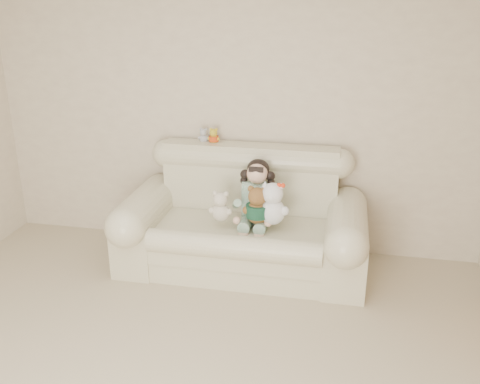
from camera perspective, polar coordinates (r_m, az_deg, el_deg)
name	(u,v)px	position (r m, az deg, el deg)	size (l,w,h in m)	color
wall_back	(234,110)	(4.78, -0.69, 8.85)	(4.50, 4.50, 0.00)	beige
sofa	(242,214)	(4.51, 0.25, -2.36)	(2.10, 0.95, 1.03)	#F0E8C1
seated_child	(257,191)	(4.49, 1.86, 0.10)	(0.34, 0.41, 0.56)	#286E45
brown_teddy	(258,201)	(4.30, 1.91, -1.02)	(0.24, 0.19, 0.38)	brown
white_cat	(273,199)	(4.28, 3.55, -0.75)	(0.28, 0.21, 0.43)	white
cream_teddy	(221,203)	(4.35, -2.10, -1.23)	(0.20, 0.15, 0.31)	beige
yellow_mini_bear	(214,135)	(4.75, -2.86, 6.21)	(0.11, 0.09, 0.17)	gold
grey_mini_plush	(204,134)	(4.78, -3.94, 6.25)	(0.11, 0.08, 0.17)	silver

